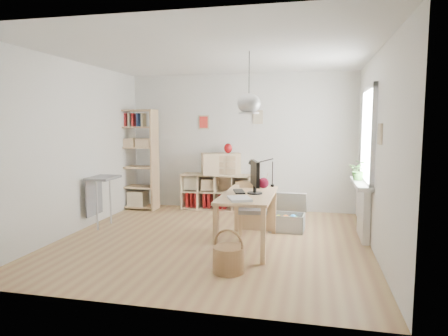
% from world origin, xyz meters
% --- Properties ---
extents(ground, '(4.50, 4.50, 0.00)m').
position_xyz_m(ground, '(0.00, 0.00, 0.00)').
color(ground, '#A88854').
rests_on(ground, ground).
extents(room_shell, '(4.50, 4.50, 4.50)m').
position_xyz_m(room_shell, '(0.55, -0.15, 2.00)').
color(room_shell, white).
rests_on(room_shell, ground).
extents(window_unit, '(0.07, 1.16, 1.46)m').
position_xyz_m(window_unit, '(2.23, 0.60, 1.55)').
color(window_unit, white).
rests_on(window_unit, ground).
extents(radiator, '(0.10, 0.80, 0.80)m').
position_xyz_m(radiator, '(2.19, 0.60, 0.40)').
color(radiator, silver).
rests_on(radiator, ground).
extents(windowsill, '(0.22, 1.20, 0.06)m').
position_xyz_m(windowsill, '(2.14, 0.60, 0.83)').
color(windowsill, silver).
rests_on(windowsill, radiator).
extents(desk, '(0.70, 1.50, 0.75)m').
position_xyz_m(desk, '(0.55, -0.15, 0.66)').
color(desk, tan).
rests_on(desk, ground).
extents(cube_shelf, '(1.40, 0.38, 0.72)m').
position_xyz_m(cube_shelf, '(-0.47, 2.08, 0.30)').
color(cube_shelf, tan).
rests_on(cube_shelf, ground).
extents(tall_bookshelf, '(0.80, 0.38, 2.00)m').
position_xyz_m(tall_bookshelf, '(-2.04, 1.80, 1.09)').
color(tall_bookshelf, tan).
rests_on(tall_bookshelf, ground).
extents(side_table, '(0.40, 0.55, 0.85)m').
position_xyz_m(side_table, '(-2.04, 0.35, 0.67)').
color(side_table, gray).
rests_on(side_table, ground).
extents(chair, '(0.47, 0.47, 0.85)m').
position_xyz_m(chair, '(0.56, 0.23, 0.49)').
color(chair, gray).
rests_on(chair, ground).
extents(wicker_basket, '(0.37, 0.37, 0.51)m').
position_xyz_m(wicker_basket, '(0.49, -1.21, 0.17)').
color(wicker_basket, '#976A44').
rests_on(wicker_basket, ground).
extents(storage_chest, '(0.59, 0.66, 0.58)m').
position_xyz_m(storage_chest, '(1.05, 0.80, 0.19)').
color(storage_chest, beige).
rests_on(storage_chest, ground).
extents(monitor, '(0.21, 0.52, 0.46)m').
position_xyz_m(monitor, '(0.64, -0.15, 1.01)').
color(monitor, black).
rests_on(monitor, desk).
extents(keyboard, '(0.24, 0.39, 0.02)m').
position_xyz_m(keyboard, '(0.40, -0.06, 0.76)').
color(keyboard, black).
rests_on(keyboard, desk).
extents(task_lamp, '(0.39, 0.15, 0.42)m').
position_xyz_m(task_lamp, '(0.63, 0.47, 1.03)').
color(task_lamp, black).
rests_on(task_lamp, desk).
extents(yarn_ball, '(0.16, 0.16, 0.16)m').
position_xyz_m(yarn_ball, '(0.70, 0.35, 0.83)').
color(yarn_ball, '#4F0A1C').
rests_on(yarn_ball, desk).
extents(paper_tray, '(0.38, 0.41, 0.03)m').
position_xyz_m(paper_tray, '(0.52, -0.64, 0.77)').
color(paper_tray, silver).
rests_on(paper_tray, desk).
extents(drawer_chest, '(0.82, 0.59, 0.42)m').
position_xyz_m(drawer_chest, '(-0.35, 2.04, 0.93)').
color(drawer_chest, tan).
rests_on(drawer_chest, cube_shelf).
extents(red_vase, '(0.16, 0.16, 0.19)m').
position_xyz_m(red_vase, '(-0.21, 2.04, 1.24)').
color(red_vase, maroon).
rests_on(red_vase, drawer_chest).
extents(potted_plant, '(0.35, 0.34, 0.31)m').
position_xyz_m(potted_plant, '(2.12, 0.75, 1.01)').
color(potted_plant, '#38712A').
rests_on(potted_plant, windowsill).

